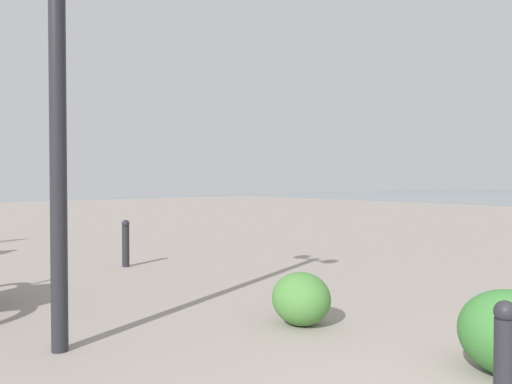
{
  "coord_description": "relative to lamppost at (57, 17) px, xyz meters",
  "views": [
    {
      "loc": [
        -0.49,
        2.57,
        1.46
      ],
      "look_at": [
        8.81,
        -5.02,
        1.18
      ],
      "focal_mm": 36.02,
      "sensor_mm": 36.0,
      "label": 1
    }
  ],
  "objects": [
    {
      "name": "shrub_low",
      "position": [
        -2.67,
        -2.43,
        -2.51
      ],
      "size": [
        0.75,
        0.68,
        0.64
      ],
      "color": "#387533",
      "rests_on": "ground"
    },
    {
      "name": "lamppost",
      "position": [
        0.0,
        0.0,
        0.0
      ],
      "size": [
        0.98,
        0.28,
        4.29
      ],
      "color": "#232328",
      "rests_on": "ground"
    },
    {
      "name": "bollard_mid",
      "position": [
        3.62,
        -2.29,
        -2.42
      ],
      "size": [
        0.13,
        0.13,
        0.79
      ],
      "color": "#232328",
      "rests_on": "ground"
    },
    {
      "name": "shrub_round",
      "position": [
        -0.73,
        -2.15,
        -2.56
      ],
      "size": [
        0.63,
        0.56,
        0.53
      ],
      "color": "#477F38",
      "rests_on": "ground"
    },
    {
      "name": "bollard_near",
      "position": [
        -3.05,
        -1.53,
        -2.43
      ],
      "size": [
        0.13,
        0.13,
        0.77
      ],
      "color": "#232328",
      "rests_on": "ground"
    }
  ]
}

